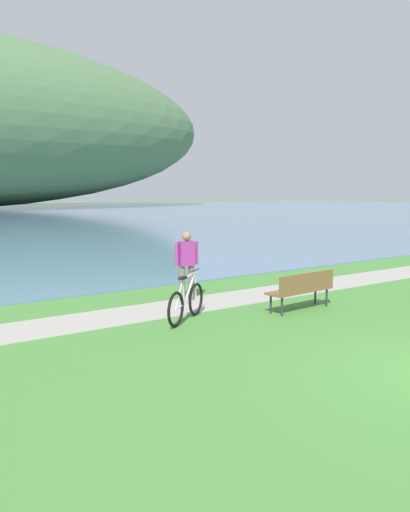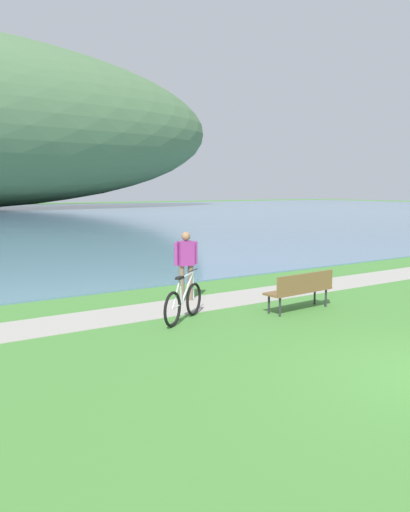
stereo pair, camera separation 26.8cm
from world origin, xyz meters
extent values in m
cube|color=#A39E93|center=(0.00, 6.47, 0.01)|extent=(60.00, 1.50, 0.01)
cube|color=brown|center=(1.11, 4.67, 0.45)|extent=(1.83, 0.60, 0.05)
cube|color=brown|center=(1.12, 4.46, 0.68)|extent=(1.80, 0.16, 0.40)
cylinder|color=#2D2D33|center=(0.34, 4.78, 0.23)|extent=(0.05, 0.05, 0.45)
cylinder|color=#2D2D33|center=(1.86, 4.88, 0.23)|extent=(0.05, 0.05, 0.45)
cylinder|color=#2D2D33|center=(0.36, 4.45, 0.23)|extent=(0.05, 0.05, 0.45)
cylinder|color=#2D2D33|center=(1.88, 4.55, 0.23)|extent=(0.05, 0.05, 0.45)
torus|color=black|center=(-1.12, 5.59, 0.36)|extent=(0.63, 0.45, 0.72)
torus|color=black|center=(-2.00, 5.01, 0.36)|extent=(0.63, 0.45, 0.72)
cylinder|color=silver|center=(-1.40, 5.41, 0.67)|extent=(0.53, 0.37, 0.61)
cylinder|color=silver|center=(-1.44, 5.38, 0.94)|extent=(0.57, 0.40, 0.09)
cylinder|color=silver|center=(-1.68, 5.22, 0.65)|extent=(0.13, 0.10, 0.54)
cylinder|color=silver|center=(-1.82, 5.13, 0.37)|extent=(0.37, 0.26, 0.05)
cylinder|color=silver|center=(-1.85, 5.11, 0.64)|extent=(0.32, 0.23, 0.56)
cylinder|color=silver|center=(-1.14, 5.58, 0.66)|extent=(0.09, 0.08, 0.60)
cube|color=black|center=(-1.71, 5.20, 0.94)|extent=(0.26, 0.22, 0.05)
cylinder|color=black|center=(-1.16, 5.56, 1.00)|extent=(0.41, 0.28, 0.02)
cylinder|color=#72604C|center=(-0.60, 6.96, 0.44)|extent=(0.14, 0.14, 0.88)
cylinder|color=#72604C|center=(-0.36, 6.92, 0.44)|extent=(0.14, 0.14, 0.88)
cube|color=#9E338C|center=(-0.48, 6.94, 1.18)|extent=(0.41, 0.27, 0.60)
sphere|color=#9E7051|center=(-0.48, 6.94, 1.60)|extent=(0.22, 0.22, 0.22)
cylinder|color=#9E338C|center=(-0.73, 6.98, 1.18)|extent=(0.09, 0.09, 0.56)
cylinder|color=#9E338C|center=(-0.22, 6.90, 1.18)|extent=(0.09, 0.09, 0.56)
camera|label=1|loc=(-7.35, -3.62, 2.74)|focal=36.53mm
camera|label=2|loc=(-7.13, -3.77, 2.74)|focal=36.53mm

